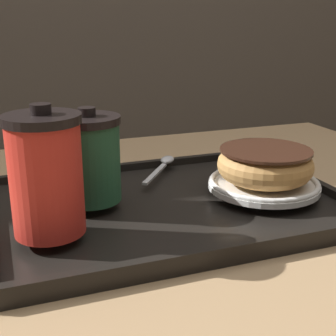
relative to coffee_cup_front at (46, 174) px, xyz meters
The scene contains 7 objects.
cafe_table 0.32m from the coffee_cup_front, 15.23° to the left, with size 1.06×0.87×0.70m.
serving_tray 0.20m from the coffee_cup_front, 20.42° to the left, with size 0.48×0.34×0.02m.
coffee_cup_front is the anchor object (origin of this frame).
coffee_cup_rear 0.11m from the coffee_cup_front, 52.29° to the left, with size 0.09×0.09×0.13m.
plate_with_chocolate_donut 0.32m from the coffee_cup_front, ahead, with size 0.16×0.16×0.01m.
donut_chocolate_glazed 0.31m from the coffee_cup_front, ahead, with size 0.14×0.14×0.05m.
spoon 0.29m from the coffee_cup_front, 42.44° to the left, with size 0.09×0.12×0.01m.
Camera 1 is at (-0.24, -0.57, 0.97)m, focal length 50.00 mm.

